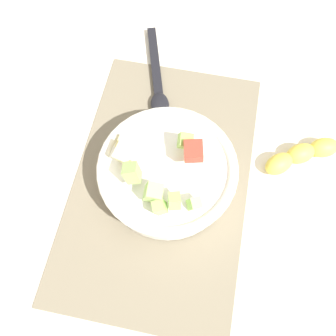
{
  "coord_description": "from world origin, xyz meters",
  "views": [
    {
      "loc": [
        -0.25,
        -0.06,
        0.62
      ],
      "look_at": [
        0.0,
        -0.01,
        0.05
      ],
      "focal_mm": 39.42,
      "sensor_mm": 36.0,
      "label": 1
    }
  ],
  "objects": [
    {
      "name": "serving_spoon",
      "position": [
        0.2,
        0.05,
        0.01
      ],
      "size": [
        0.23,
        0.09,
        0.01
      ],
      "color": "black",
      "rests_on": "placemat"
    },
    {
      "name": "placemat",
      "position": [
        0.0,
        0.0,
        0.0
      ],
      "size": [
        0.51,
        0.31,
        0.01
      ],
      "primitive_type": "cube",
      "color": "#756B56",
      "rests_on": "ground_plane"
    },
    {
      "name": "banana_whole",
      "position": [
        0.09,
        -0.24,
        0.02
      ],
      "size": [
        0.11,
        0.14,
        0.04
      ],
      "color": "yellow",
      "rests_on": "ground_plane"
    },
    {
      "name": "ground_plane",
      "position": [
        0.0,
        0.0,
        0.0
      ],
      "size": [
        2.4,
        2.4,
        0.0
      ],
      "primitive_type": "plane",
      "color": "silver"
    },
    {
      "name": "salad_bowl",
      "position": [
        0.0,
        -0.01,
        0.04
      ],
      "size": [
        0.24,
        0.24,
        0.11
      ],
      "color": "white",
      "rests_on": "placemat"
    }
  ]
}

